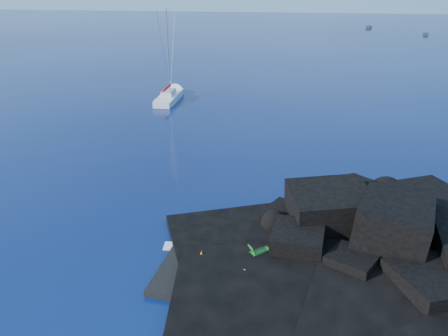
# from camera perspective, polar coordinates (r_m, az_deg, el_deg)

# --- Properties ---
(ground) EXTENTS (400.00, 400.00, 0.00)m
(ground) POSITION_cam_1_polar(r_m,az_deg,el_deg) (25.81, -8.91, -13.41)
(ground) COLOR #030A34
(ground) RESTS_ON ground
(headland) EXTENTS (24.00, 24.00, 3.60)m
(headland) POSITION_cam_1_polar(r_m,az_deg,el_deg) (28.07, 19.98, -11.34)
(headland) COLOR black
(headland) RESTS_ON ground
(beach) EXTENTS (9.08, 6.86, 0.70)m
(beach) POSITION_cam_1_polar(r_m,az_deg,el_deg) (25.42, 1.48, -13.74)
(beach) COLOR black
(beach) RESTS_ON ground
(surf_foam) EXTENTS (10.00, 8.00, 0.06)m
(surf_foam) POSITION_cam_1_polar(r_m,az_deg,el_deg) (29.07, 3.51, -8.45)
(surf_foam) COLOR white
(surf_foam) RESTS_ON ground
(sailboat) EXTENTS (2.45, 11.31, 11.84)m
(sailboat) POSITION_cam_1_polar(r_m,az_deg,el_deg) (60.81, -7.10, 8.81)
(sailboat) COLOR white
(sailboat) RESTS_ON ground
(deck_chair) EXTENTS (1.47, 1.34, 0.96)m
(deck_chair) POSITION_cam_1_polar(r_m,az_deg,el_deg) (26.13, 4.84, -10.43)
(deck_chair) COLOR #1B7B28
(deck_chair) RESTS_ON beach
(towel) EXTENTS (1.87, 1.13, 0.05)m
(towel) POSITION_cam_1_polar(r_m,az_deg,el_deg) (24.87, 1.55, -13.64)
(towel) COLOR white
(towel) RESTS_ON beach
(sunbather) EXTENTS (1.71, 0.77, 0.26)m
(sunbather) POSITION_cam_1_polar(r_m,az_deg,el_deg) (24.78, 1.55, -13.36)
(sunbather) COLOR tan
(sunbather) RESTS_ON towel
(marker_cone) EXTENTS (0.33, 0.33, 0.49)m
(marker_cone) POSITION_cam_1_polar(r_m,az_deg,el_deg) (25.99, -2.96, -11.21)
(marker_cone) COLOR orange
(marker_cone) RESTS_ON beach
(distant_boat_a) EXTENTS (2.56, 4.93, 0.63)m
(distant_boat_a) POSITION_cam_1_polar(r_m,az_deg,el_deg) (157.39, 18.37, 16.95)
(distant_boat_a) COLOR #27262C
(distant_boat_a) RESTS_ON ground
(distant_boat_b) EXTENTS (2.19, 4.29, 0.55)m
(distant_boat_b) POSITION_cam_1_polar(r_m,az_deg,el_deg) (143.81, 24.83, 15.48)
(distant_boat_b) COLOR #28272D
(distant_boat_b) RESTS_ON ground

